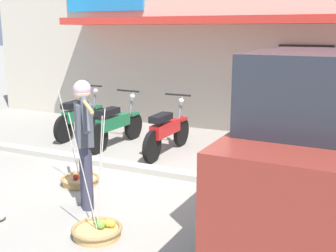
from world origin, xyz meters
TOP-DOWN VIEW (x-y plane):
  - ground_plane at (0.00, 0.00)m, footprint 90.00×90.00m
  - sidewalk_curb at (0.00, 0.70)m, footprint 20.00×0.24m
  - fruit_vendor at (-0.21, -0.86)m, footprint 1.22×1.30m
  - fruit_basket_left_side at (-0.80, -0.23)m, footprint 0.58×0.58m
  - fruit_basket_right_side at (0.39, -1.49)m, footprint 0.58×0.58m
  - motorcycle_nearest_shop at (-2.58, 2.19)m, footprint 0.54×1.82m
  - motorcycle_second_in_row at (-1.45, 1.83)m, footprint 0.54×1.82m
  - motorcycle_third_in_row at (-0.28, 1.78)m, footprint 0.54×1.82m
  - storefront_building at (-0.11, 6.51)m, footprint 13.00×6.00m

SIDE VIEW (x-z plane):
  - ground_plane at x=0.00m, z-range 0.00..0.00m
  - sidewalk_curb at x=0.00m, z-range 0.00..0.10m
  - fruit_basket_left_side at x=-0.80m, z-range -0.65..0.80m
  - fruit_basket_right_side at x=0.39m, z-range -0.65..0.80m
  - motorcycle_nearest_shop at x=-2.58m, z-range -0.09..1.00m
  - motorcycle_second_in_row at x=-1.45m, z-range -0.09..1.00m
  - motorcycle_third_in_row at x=-0.28m, z-range -0.09..1.00m
  - fruit_vendor at x=-0.21m, z-range 0.13..1.83m
  - storefront_building at x=-0.11m, z-range 0.00..4.20m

